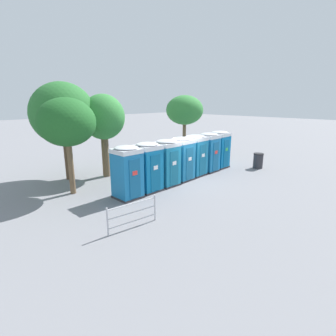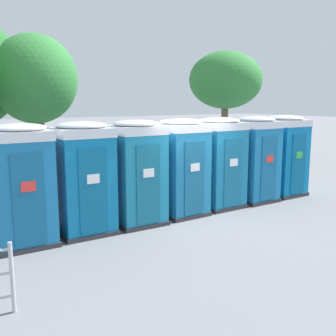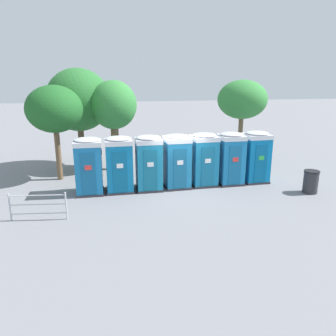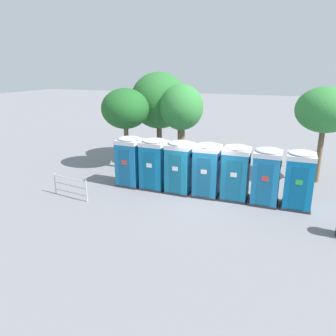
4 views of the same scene
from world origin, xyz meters
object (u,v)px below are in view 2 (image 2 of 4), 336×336
Objects in this scene: portapotty_0 at (22,185)px; portapotty_1 at (84,178)px; portapotty_4 at (219,162)px; portapotty_3 at (181,167)px; portapotty_5 at (255,159)px; portapotty_6 at (284,155)px; portapotty_2 at (137,172)px; street_tree_0 at (225,81)px; street_tree_2 at (35,81)px.

portapotty_1 is at bearing 1.06° from portapotty_0.
portapotty_3 is at bearing -177.81° from portapotty_4.
portapotty_5 is 1.00× the size of portapotty_6.
portapotty_6 is (6.69, 0.07, 0.00)m from portapotty_1.
portapotty_4 is 1.00× the size of portapotty_5.
portapotty_2 and portapotty_3 have the same top height.
street_tree_0 is at bearing 27.74° from portapotty_1.
portapotty_0 is at bearing -109.52° from street_tree_2.
portapotty_2 and portapotty_5 have the same top height.
street_tree_0 is (0.92, 3.94, 2.49)m from portapotty_6.
street_tree_2 is at bearing 136.12° from portapotty_4.
portapotty_0 is 1.00× the size of portapotty_3.
portapotty_5 is (6.69, 0.04, 0.00)m from portapotty_0.
street_tree_2 is (-2.63, 3.87, 2.27)m from portapotty_3.
portapotty_5 is (2.68, 0.01, 0.00)m from portapotty_3.
portapotty_4 is at bearing -179.90° from portapotty_6.
portapotty_1 is 1.00× the size of portapotty_5.
portapotty_4 is 5.96m from street_tree_2.
portapotty_0 is 1.00× the size of portapotty_5.
portapotty_0 is 0.51× the size of street_tree_2.
portapotty_5 is (1.34, -0.04, 0.00)m from portapotty_4.
portapotty_6 is at bearing -29.84° from street_tree_2.
portapotty_3 is 6.82m from street_tree_0.
portapotty_0 is at bearing -179.64° from portapotty_5.
portapotty_0 is 6.69m from portapotty_5.
portapotty_1 and portapotty_4 have the same top height.
portapotty_5 is 0.51× the size of street_tree_2.
portapotty_1 is 5.35m from portapotty_5.
portapotty_0 and portapotty_6 have the same top height.
street_tree_0 is (7.61, 4.01, 2.49)m from portapotty_1.
portapotty_6 is (5.35, 0.10, -0.00)m from portapotty_2.
portapotty_0 is 1.00× the size of portapotty_1.
portapotty_4 is at bearing 0.92° from portapotty_0.
portapotty_3 is at bearing -55.77° from street_tree_2.
portapotty_1 is at bearing 178.44° from portapotty_2.
portapotty_5 is at bearing -1.89° from portapotty_4.
portapotty_4 is at bearing -132.39° from street_tree_0.
portapotty_0 and portapotty_5 have the same top height.
portapotty_4 is 2.68m from portapotty_6.
portapotty_0 and portapotty_3 have the same top height.
portapotty_3 is 1.00× the size of portapotty_6.
portapotty_2 is 1.00× the size of portapotty_5.
street_tree_2 is (-7.57, -0.13, -0.22)m from street_tree_0.
street_tree_2 is at bearing 108.29° from portapotty_2.
portapotty_3 is 1.00× the size of portapotty_4.
portapotty_3 is at bearing 0.22° from portapotty_1.
portapotty_1 is at bearing -152.26° from street_tree_0.
portapotty_2 is at bearing -177.99° from portapotty_3.
street_tree_0 is at bearing 32.78° from portapotty_2.
portapotty_1 is at bearing -179.78° from portapotty_3.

